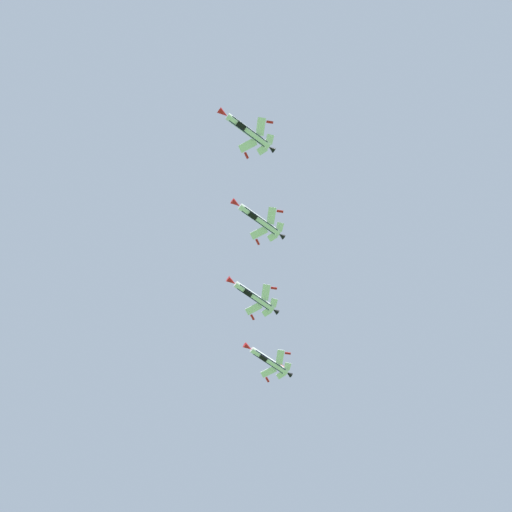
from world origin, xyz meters
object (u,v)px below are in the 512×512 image
object	(u,v)px
fighter_jet_right_wing	(253,296)
fighter_jet_left_outer	(268,360)
fighter_jet_lead	(247,131)
fighter_jet_left_wing	(259,219)

from	to	relation	value
fighter_jet_right_wing	fighter_jet_left_outer	xyz separation A→B (m)	(-6.13, 20.12, 3.40)
fighter_jet_lead	fighter_jet_left_wing	world-z (taller)	fighter_jet_left_wing
fighter_jet_left_wing	fighter_jet_right_wing	size ratio (longest dim) A/B	1.00
fighter_jet_left_wing	fighter_jet_right_wing	xyz separation A→B (m)	(-10.68, 17.24, -0.82)
fighter_jet_left_wing	fighter_jet_lead	bearing A→B (deg)	136.69
fighter_jet_left_outer	fighter_jet_left_wing	bearing A→B (deg)	139.81
fighter_jet_right_wing	fighter_jet_left_outer	size ratio (longest dim) A/B	1.00
fighter_jet_lead	fighter_jet_right_wing	world-z (taller)	fighter_jet_right_wing
fighter_jet_left_wing	fighter_jet_right_wing	distance (m)	20.29
fighter_jet_lead	fighter_jet_right_wing	size ratio (longest dim) A/B	1.00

